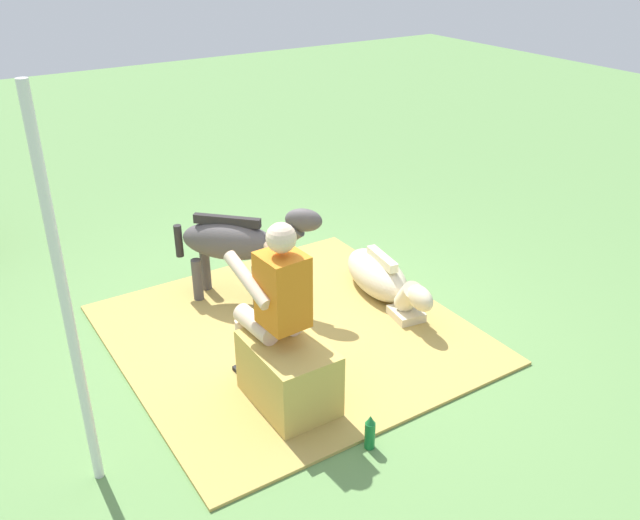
{
  "coord_description": "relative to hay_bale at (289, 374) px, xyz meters",
  "views": [
    {
      "loc": [
        -4.24,
        2.43,
        3.09
      ],
      "look_at": [
        -0.0,
        -0.28,
        0.55
      ],
      "focal_mm": 37.89,
      "sensor_mm": 36.0,
      "label": 1
    }
  ],
  "objects": [
    {
      "name": "person_seated",
      "position": [
        0.17,
        0.01,
        0.52
      ],
      "size": [
        0.68,
        0.44,
        1.38
      ],
      "color": "beige",
      "rests_on": "ground"
    },
    {
      "name": "tent_pole_left",
      "position": [
        0.03,
        1.35,
        0.97
      ],
      "size": [
        0.06,
        0.06,
        2.44
      ],
      "primitive_type": "cylinder",
      "color": "silver",
      "rests_on": "ground"
    },
    {
      "name": "hay_patch",
      "position": [
        0.76,
        -0.46,
        -0.24
      ],
      "size": [
        2.75,
        2.72,
        0.02
      ],
      "primitive_type": "cube",
      "color": "tan",
      "rests_on": "ground"
    },
    {
      "name": "soda_bottle",
      "position": [
        -0.67,
        -0.22,
        -0.13
      ],
      "size": [
        0.07,
        0.07,
        0.26
      ],
      "color": "#197233",
      "rests_on": "ground"
    },
    {
      "name": "hay_bale",
      "position": [
        0.0,
        0.0,
        0.0
      ],
      "size": [
        0.7,
        0.47,
        0.5
      ],
      "primitive_type": "cube",
      "color": "tan",
      "rests_on": "ground"
    },
    {
      "name": "pony_lying",
      "position": [
        0.87,
        -1.49,
        -0.06
      ],
      "size": [
        1.36,
        0.53,
        0.42
      ],
      "color": "beige",
      "rests_on": "ground"
    },
    {
      "name": "ground_plane",
      "position": [
        0.88,
        -0.54,
        -0.25
      ],
      "size": [
        24.0,
        24.0,
        0.0
      ],
      "primitive_type": "plane",
      "color": "#608C4C"
    },
    {
      "name": "pony_standing",
      "position": [
        1.51,
        -0.38,
        0.33
      ],
      "size": [
        1.06,
        1.06,
        0.95
      ],
      "color": "#4C4747",
      "rests_on": "ground"
    }
  ]
}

